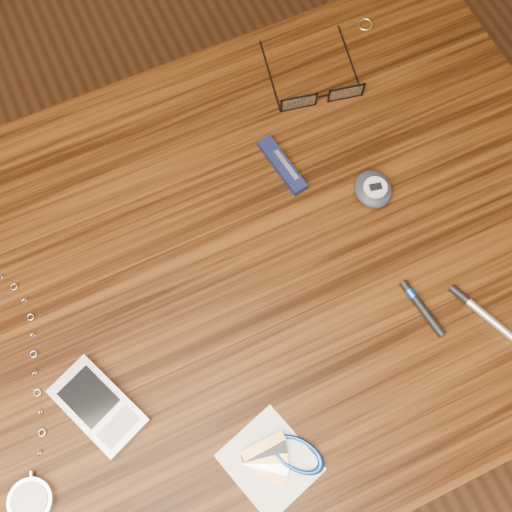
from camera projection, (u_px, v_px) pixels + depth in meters
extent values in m
plane|color=#472814|center=(249.00, 375.00, 1.55)|extent=(3.80, 3.80, 0.00)
cube|color=#3D1F09|center=(243.00, 275.00, 0.86)|extent=(1.00, 0.70, 0.03)
cylinder|color=#4C2814|center=(379.00, 129.00, 1.38)|extent=(0.05, 0.05, 0.71)
cube|color=black|center=(299.00, 102.00, 0.92)|extent=(0.05, 0.01, 0.03)
cube|color=white|center=(299.00, 102.00, 0.92)|extent=(0.05, 0.01, 0.02)
cylinder|color=black|center=(270.00, 75.00, 0.95)|extent=(0.03, 0.13, 0.00)
cube|color=black|center=(346.00, 93.00, 0.93)|extent=(0.05, 0.01, 0.03)
cube|color=white|center=(346.00, 93.00, 0.93)|extent=(0.05, 0.01, 0.02)
cylinder|color=black|center=(350.00, 59.00, 0.96)|extent=(0.03, 0.13, 0.00)
cube|color=black|center=(323.00, 96.00, 0.92)|extent=(0.02, 0.01, 0.00)
torus|color=#EDC168|center=(365.00, 25.00, 0.99)|extent=(0.03, 0.03, 0.00)
cylinder|color=silver|center=(31.00, 501.00, 0.74)|extent=(0.05, 0.05, 0.01)
cylinder|color=silver|center=(29.00, 501.00, 0.73)|extent=(0.04, 0.04, 0.00)
cylinder|color=silver|center=(31.00, 474.00, 0.75)|extent=(0.01, 0.01, 0.01)
torus|color=silver|center=(40.00, 453.00, 0.76)|extent=(0.01, 0.01, 0.01)
torus|color=silver|center=(42.00, 433.00, 0.77)|extent=(0.01, 0.01, 0.00)
torus|color=silver|center=(40.00, 412.00, 0.78)|extent=(0.01, 0.01, 0.01)
torus|color=silver|center=(37.00, 393.00, 0.79)|extent=(0.01, 0.01, 0.00)
torus|color=silver|center=(35.00, 373.00, 0.79)|extent=(0.01, 0.01, 0.01)
torus|color=silver|center=(34.00, 354.00, 0.80)|extent=(0.01, 0.01, 0.00)
torus|color=silver|center=(33.00, 335.00, 0.81)|extent=(0.01, 0.00, 0.01)
torus|color=silver|center=(31.00, 317.00, 0.82)|extent=(0.01, 0.01, 0.00)
torus|color=silver|center=(25.00, 300.00, 0.83)|extent=(0.01, 0.01, 0.01)
torus|color=silver|center=(14.00, 287.00, 0.83)|extent=(0.01, 0.01, 0.00)
torus|color=silver|center=(1.00, 278.00, 0.84)|extent=(0.01, 0.01, 0.01)
cube|color=#A8A8AD|center=(98.00, 406.00, 0.77)|extent=(0.10, 0.13, 0.02)
cube|color=black|center=(89.00, 397.00, 0.77)|extent=(0.07, 0.08, 0.00)
cube|color=#A3A5AA|center=(118.00, 427.00, 0.76)|extent=(0.05, 0.04, 0.00)
ellipsoid|color=#22232D|center=(373.00, 189.00, 0.88)|extent=(0.06, 0.07, 0.02)
cylinder|color=#AFB1B7|center=(375.00, 188.00, 0.86)|extent=(0.03, 0.03, 0.00)
cube|color=black|center=(376.00, 187.00, 0.86)|extent=(0.02, 0.01, 0.00)
cube|color=white|center=(270.00, 462.00, 0.76)|extent=(0.11, 0.12, 0.00)
torus|color=#103FA9|center=(297.00, 455.00, 0.76)|extent=(0.08, 0.08, 0.01)
cube|color=olive|center=(266.00, 472.00, 0.75)|extent=(0.04, 0.05, 0.00)
cube|color=silver|center=(266.00, 465.00, 0.75)|extent=(0.05, 0.04, 0.00)
cube|color=olive|center=(265.00, 459.00, 0.75)|extent=(0.05, 0.03, 0.00)
cube|color=black|center=(264.00, 452.00, 0.76)|extent=(0.06, 0.02, 0.00)
cube|color=olive|center=(263.00, 446.00, 0.76)|extent=(0.06, 0.01, 0.00)
cube|color=black|center=(282.00, 165.00, 0.89)|extent=(0.03, 0.10, 0.01)
cube|color=silver|center=(286.00, 165.00, 0.89)|extent=(0.01, 0.05, 0.00)
cylinder|color=silver|center=(491.00, 320.00, 0.82)|extent=(0.06, 0.12, 0.01)
cylinder|color=black|center=(459.00, 294.00, 0.83)|extent=(0.02, 0.03, 0.01)
cylinder|color=black|center=(422.00, 308.00, 0.82)|extent=(0.02, 0.08, 0.01)
cylinder|color=#1242AE|center=(411.00, 294.00, 0.83)|extent=(0.01, 0.01, 0.01)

